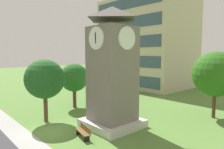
{
  "coord_description": "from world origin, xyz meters",
  "views": [
    {
      "loc": [
        14.72,
        -6.78,
        6.1
      ],
      "look_at": [
        1.15,
        5.43,
        4.23
      ],
      "focal_mm": 32.87,
      "sensor_mm": 36.0,
      "label": 1
    }
  ],
  "objects_px": {
    "park_bench": "(84,132)",
    "tree_streetside": "(45,79)",
    "clock_tower": "(112,75)",
    "tree_by_building": "(215,74)",
    "tree_near_tower": "(74,78)"
  },
  "relations": [
    {
      "from": "park_bench",
      "to": "tree_streetside",
      "type": "bearing_deg",
      "value": -175.06
    },
    {
      "from": "park_bench",
      "to": "tree_streetside",
      "type": "xyz_separation_m",
      "value": [
        -5.32,
        -0.46,
        3.38
      ]
    },
    {
      "from": "tree_near_tower",
      "to": "tree_streetside",
      "type": "xyz_separation_m",
      "value": [
        2.43,
        -4.49,
        0.44
      ]
    },
    {
      "from": "clock_tower",
      "to": "park_bench",
      "type": "relative_size",
      "value": 5.28
    },
    {
      "from": "tree_by_building",
      "to": "tree_near_tower",
      "type": "bearing_deg",
      "value": -147.09
    },
    {
      "from": "clock_tower",
      "to": "tree_by_building",
      "type": "xyz_separation_m",
      "value": [
        4.73,
        8.73,
        -0.18
      ]
    },
    {
      "from": "clock_tower",
      "to": "park_bench",
      "type": "distance_m",
      "value": 5.03
    },
    {
      "from": "clock_tower",
      "to": "tree_near_tower",
      "type": "height_order",
      "value": "clock_tower"
    },
    {
      "from": "tree_streetside",
      "to": "park_bench",
      "type": "bearing_deg",
      "value": 4.94
    },
    {
      "from": "park_bench",
      "to": "tree_near_tower",
      "type": "height_order",
      "value": "tree_near_tower"
    },
    {
      "from": "tree_by_building",
      "to": "park_bench",
      "type": "bearing_deg",
      "value": -110.21
    },
    {
      "from": "tree_by_building",
      "to": "tree_streetside",
      "type": "bearing_deg",
      "value": -128.15
    },
    {
      "from": "tree_streetside",
      "to": "tree_by_building",
      "type": "xyz_separation_m",
      "value": [
        9.69,
        12.33,
        0.35
      ]
    },
    {
      "from": "clock_tower",
      "to": "tree_near_tower",
      "type": "relative_size",
      "value": 1.97
    },
    {
      "from": "park_bench",
      "to": "tree_streetside",
      "type": "distance_m",
      "value": 6.31
    }
  ]
}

